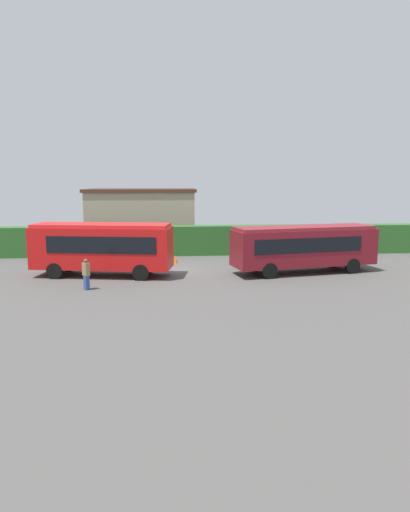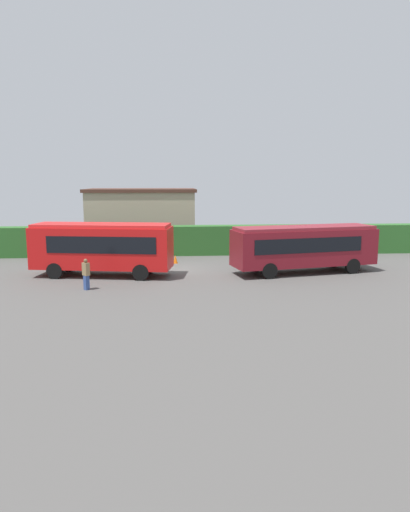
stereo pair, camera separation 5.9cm
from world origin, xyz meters
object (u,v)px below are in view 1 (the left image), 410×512
bus_maroon (304,246)px  traffic_cone (175,259)px  person_center (120,251)px  person_left (86,273)px  bus_red (102,246)px

bus_maroon → traffic_cone: size_ratio=16.41×
person_center → traffic_cone: bearing=-162.2°
bus_maroon → person_left: size_ratio=5.62×
person_left → traffic_cone: 9.40m
person_left → person_center: (1.02, 8.07, 0.03)m
person_left → person_center: 8.13m
bus_red → traffic_cone: 6.45m
bus_red → bus_maroon: (13.07, 0.02, -0.13)m
person_center → bus_maroon: bearing=-178.9°
bus_maroon → traffic_cone: bearing=142.3°
bus_red → bus_maroon: size_ratio=0.92×
bus_maroon → traffic_cone: (-8.40, 4.14, -1.49)m
bus_red → person_center: 4.47m
bus_red → person_left: bearing=93.8°
bus_maroon → person_left: (-13.46, -3.76, -0.86)m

